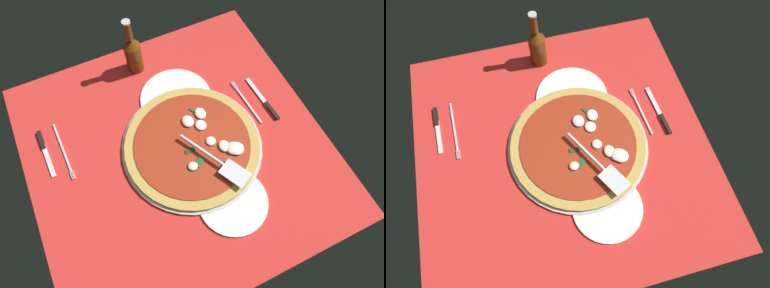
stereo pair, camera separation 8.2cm
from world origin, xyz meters
TOP-DOWN VIEW (x-y plane):
  - ground_plane at (0.00, 0.00)cm, footprint 92.03×92.03cm
  - checker_pattern at (0.00, 0.00)cm, footprint 92.03×92.03cm
  - pizza_pan at (1.53, 4.68)cm, footprint 44.62×44.62cm
  - dinner_plate_left at (-17.32, 7.51)cm, footprint 24.53×24.53cm
  - dinner_plate_right at (23.06, 7.91)cm, footprint 20.76×20.76cm
  - pizza at (1.62, 5.04)cm, footprint 42.72×42.72cm
  - pizza_server at (10.65, 8.67)cm, footprint 23.40×14.35cm
  - place_setting_near at (-16.00, -35.66)cm, footprint 21.46×12.05cm
  - place_setting_far at (-4.23, 31.62)cm, footprint 20.48×13.42cm
  - beer_bottle at (-35.76, 0.44)cm, footprint 5.94×5.94cm

SIDE VIEW (x-z plane):
  - ground_plane at x=0.00cm, z-range -0.80..0.00cm
  - checker_pattern at x=0.00cm, z-range 0.00..0.10cm
  - place_setting_far at x=-4.23cm, z-range -0.25..1.15cm
  - place_setting_near at x=-16.00cm, z-range -0.24..1.16cm
  - dinner_plate_left at x=-17.32cm, z-range 0.10..1.10cm
  - dinner_plate_right at x=23.06cm, z-range 0.10..1.10cm
  - pizza_pan at x=1.53cm, z-range 0.10..1.31cm
  - pizza at x=1.62cm, z-range 0.70..3.42cm
  - pizza_server at x=10.65cm, z-range 3.87..4.87cm
  - beer_bottle at x=-35.76cm, z-range -2.70..19.25cm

